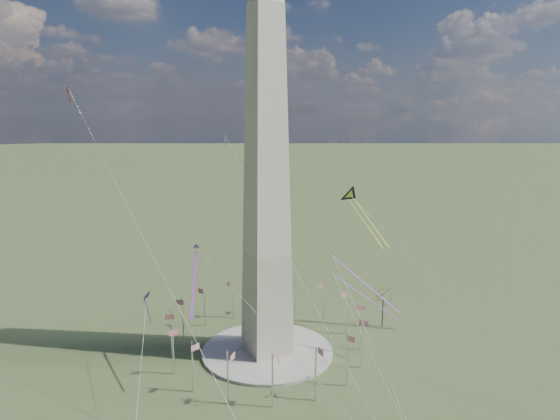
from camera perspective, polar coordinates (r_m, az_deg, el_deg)
name	(u,v)px	position (r m, az deg, el deg)	size (l,w,h in m)	color
ground	(267,352)	(143.06, -1.46, -15.94)	(2000.00, 2000.00, 0.00)	#435B2D
plaza	(267,351)	(142.88, -1.46, -15.80)	(36.00, 36.00, 0.80)	#ADA69E
washington_monument	(266,180)	(128.35, -1.57, 3.45)	(15.56, 15.56, 100.00)	#B6AE99
flagpole_ring	(267,328)	(139.87, -1.48, -13.30)	(54.40, 54.40, 13.00)	silver
tree_near	(383,296)	(157.76, 11.73, -9.60)	(7.88, 7.88, 13.79)	#4B362D
kite_delta_black	(352,198)	(157.96, 8.22, 1.37)	(7.37, 19.74, 16.36)	black
kite_diamond_purple	(147,299)	(132.26, -14.95, -9.84)	(2.22, 3.06, 8.95)	#421769
kite_streamer_left	(355,274)	(137.64, 8.58, -7.27)	(11.85, 18.34, 14.23)	#FC2759
kite_streamer_mid	(195,272)	(124.94, -9.73, -7.01)	(8.11, 17.99, 12.99)	#FC2759
kite_streamer_right	(356,289)	(156.99, 8.67, -8.96)	(17.26, 15.85, 15.19)	#FC2759
kite_small_red	(68,90)	(150.48, -23.03, 12.50)	(1.46, 2.28, 5.01)	red
kite_small_white	(225,137)	(175.31, -6.30, 8.27)	(1.66, 2.45, 5.18)	silver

